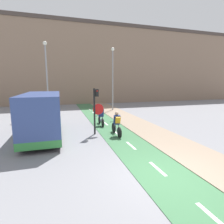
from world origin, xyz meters
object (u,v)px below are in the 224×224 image
street_lamp_sidewalk (113,73)px  cyclist_near (117,124)px  traffic_light_pole (96,106)px  street_lamp_far (47,71)px  cyclist_far (101,117)px  van (43,116)px

street_lamp_sidewalk → cyclist_near: size_ratio=3.99×
traffic_light_pole → street_lamp_far: street_lamp_far is taller
street_lamp_far → cyclist_near: size_ratio=3.96×
street_lamp_sidewalk → cyclist_near: (-2.64, -9.48, -3.53)m
street_lamp_sidewalk → cyclist_far: street_lamp_sidewalk is taller
street_lamp_far → cyclist_far: bearing=-53.9°
traffic_light_pole → cyclist_far: traffic_light_pole is taller
cyclist_near → van: (-4.18, 0.92, 0.55)m
traffic_light_pole → cyclist_near: traffic_light_pole is taller
street_lamp_sidewalk → cyclist_far: size_ratio=4.13×
street_lamp_far → cyclist_far: (3.93, -5.40, -3.55)m
cyclist_near → van: van is taller
cyclist_far → street_lamp_far: bearing=126.1°
street_lamp_far → street_lamp_sidewalk: bearing=10.8°
traffic_light_pole → cyclist_near: bearing=-30.0°
traffic_light_pole → street_lamp_sidewalk: street_lamp_sidewalk is taller
cyclist_near → street_lamp_far: bearing=117.5°
traffic_light_pole → street_lamp_sidewalk: size_ratio=0.41×
street_lamp_far → cyclist_near: bearing=-62.5°
street_lamp_far → traffic_light_pole: bearing=-67.4°
cyclist_near → cyclist_far: (-0.32, 2.75, -0.04)m
street_lamp_sidewalk → cyclist_far: (-2.96, -6.72, -3.58)m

